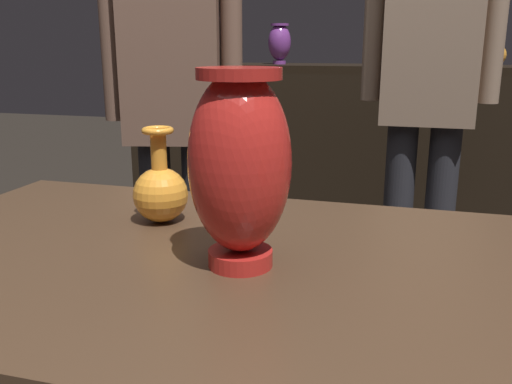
{
  "coord_description": "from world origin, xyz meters",
  "views": [
    {
      "loc": [
        0.17,
        -0.68,
        1.08
      ],
      "look_at": [
        -0.02,
        -0.01,
        0.9
      ],
      "focal_mm": 38.69,
      "sensor_mm": 36.0,
      "label": 1
    }
  ],
  "objects_px": {
    "vase_left_accent": "(160,190)",
    "shelf_vase_left": "(280,42)",
    "shelf_vase_far_left": "(183,48)",
    "visitor_center_back": "(429,79)",
    "visitor_near_left": "(173,101)",
    "shelf_vase_center": "(381,51)",
    "vase_centerpiece": "(240,163)",
    "shelf_vase_right": "(495,52)"
  },
  "relations": [
    {
      "from": "vase_left_accent",
      "to": "shelf_vase_center",
      "type": "bearing_deg",
      "value": 83.73
    },
    {
      "from": "vase_left_accent",
      "to": "shelf_vase_far_left",
      "type": "height_order",
      "value": "shelf_vase_far_left"
    },
    {
      "from": "vase_centerpiece",
      "to": "visitor_near_left",
      "type": "xyz_separation_m",
      "value": [
        -0.58,
        1.08,
        -0.04
      ]
    },
    {
      "from": "vase_left_accent",
      "to": "shelf_vase_center",
      "type": "height_order",
      "value": "shelf_vase_center"
    },
    {
      "from": "shelf_vase_center",
      "to": "shelf_vase_right",
      "type": "xyz_separation_m",
      "value": [
        0.52,
        0.02,
        -0.0
      ]
    },
    {
      "from": "visitor_center_back",
      "to": "visitor_near_left",
      "type": "height_order",
      "value": "visitor_center_back"
    },
    {
      "from": "vase_left_accent",
      "to": "visitor_near_left",
      "type": "height_order",
      "value": "visitor_near_left"
    },
    {
      "from": "shelf_vase_right",
      "to": "shelf_vase_center",
      "type": "bearing_deg",
      "value": -177.39
    },
    {
      "from": "visitor_center_back",
      "to": "vase_centerpiece",
      "type": "bearing_deg",
      "value": 80.47
    },
    {
      "from": "vase_left_accent",
      "to": "shelf_vase_far_left",
      "type": "bearing_deg",
      "value": 111.92
    },
    {
      "from": "visitor_center_back",
      "to": "vase_left_accent",
      "type": "bearing_deg",
      "value": 71.57
    },
    {
      "from": "vase_centerpiece",
      "to": "shelf_vase_far_left",
      "type": "relative_size",
      "value": 1.5
    },
    {
      "from": "vase_left_accent",
      "to": "shelf_vase_far_left",
      "type": "xyz_separation_m",
      "value": [
        -0.82,
        2.04,
        0.22
      ]
    },
    {
      "from": "vase_centerpiece",
      "to": "visitor_near_left",
      "type": "distance_m",
      "value": 1.22
    },
    {
      "from": "vase_centerpiece",
      "to": "visitor_near_left",
      "type": "height_order",
      "value": "visitor_near_left"
    },
    {
      "from": "shelf_vase_center",
      "to": "shelf_vase_left",
      "type": "xyz_separation_m",
      "value": [
        -0.52,
        0.07,
        0.04
      ]
    },
    {
      "from": "shelf_vase_center",
      "to": "shelf_vase_left",
      "type": "relative_size",
      "value": 0.62
    },
    {
      "from": "visitor_near_left",
      "to": "shelf_vase_left",
      "type": "bearing_deg",
      "value": -108.32
    },
    {
      "from": "vase_left_accent",
      "to": "shelf_vase_center",
      "type": "distance_m",
      "value": 2.04
    },
    {
      "from": "shelf_vase_far_left",
      "to": "visitor_center_back",
      "type": "height_order",
      "value": "visitor_center_back"
    },
    {
      "from": "vase_centerpiece",
      "to": "shelf_vase_far_left",
      "type": "distance_m",
      "value": 2.41
    },
    {
      "from": "shelf_vase_right",
      "to": "visitor_center_back",
      "type": "relative_size",
      "value": 0.13
    },
    {
      "from": "visitor_near_left",
      "to": "shelf_vase_center",
      "type": "bearing_deg",
      "value": -133.26
    },
    {
      "from": "shelf_vase_far_left",
      "to": "visitor_near_left",
      "type": "relative_size",
      "value": 0.11
    },
    {
      "from": "shelf_vase_center",
      "to": "shelf_vase_left",
      "type": "distance_m",
      "value": 0.53
    },
    {
      "from": "shelf_vase_left",
      "to": "visitor_center_back",
      "type": "xyz_separation_m",
      "value": [
        0.74,
        -0.82,
        -0.13
      ]
    },
    {
      "from": "vase_left_accent",
      "to": "shelf_vase_left",
      "type": "bearing_deg",
      "value": 98.17
    },
    {
      "from": "shelf_vase_far_left",
      "to": "vase_centerpiece",
      "type": "bearing_deg",
      "value": -65.32
    },
    {
      "from": "shelf_vase_left",
      "to": "visitor_near_left",
      "type": "relative_size",
      "value": 0.13
    },
    {
      "from": "shelf_vase_right",
      "to": "shelf_vase_far_left",
      "type": "bearing_deg",
      "value": -179.91
    },
    {
      "from": "shelf_vase_far_left",
      "to": "shelf_vase_right",
      "type": "relative_size",
      "value": 0.83
    },
    {
      "from": "shelf_vase_far_left",
      "to": "shelf_vase_center",
      "type": "bearing_deg",
      "value": -1.17
    },
    {
      "from": "shelf_vase_left",
      "to": "visitor_near_left",
      "type": "distance_m",
      "value": 1.17
    },
    {
      "from": "shelf_vase_far_left",
      "to": "shelf_vase_left",
      "type": "height_order",
      "value": "shelf_vase_left"
    },
    {
      "from": "visitor_near_left",
      "to": "shelf_vase_far_left",
      "type": "bearing_deg",
      "value": -82.53
    },
    {
      "from": "visitor_center_back",
      "to": "shelf_vase_center",
      "type": "bearing_deg",
      "value": -73.17
    },
    {
      "from": "vase_left_accent",
      "to": "shelf_vase_left",
      "type": "relative_size",
      "value": 0.78
    },
    {
      "from": "shelf_vase_far_left",
      "to": "visitor_near_left",
      "type": "height_order",
      "value": "visitor_near_left"
    },
    {
      "from": "shelf_vase_far_left",
      "to": "shelf_vase_left",
      "type": "distance_m",
      "value": 0.52
    },
    {
      "from": "shelf_vase_far_left",
      "to": "shelf_vase_right",
      "type": "distance_m",
      "value": 1.56
    },
    {
      "from": "vase_centerpiece",
      "to": "shelf_vase_far_left",
      "type": "bearing_deg",
      "value": 114.68
    },
    {
      "from": "vase_left_accent",
      "to": "shelf_vase_right",
      "type": "xyz_separation_m",
      "value": [
        0.74,
        2.04,
        0.2
      ]
    }
  ]
}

